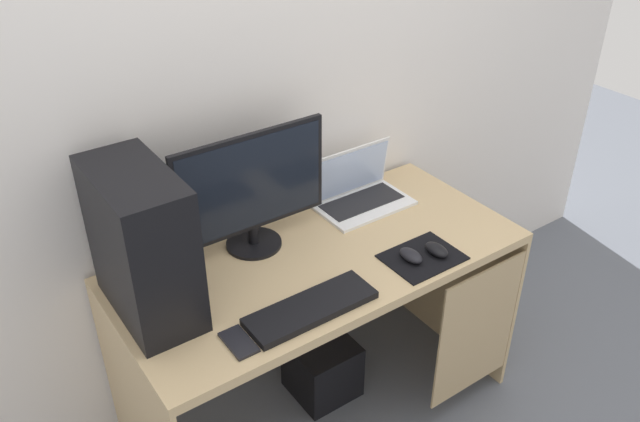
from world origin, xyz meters
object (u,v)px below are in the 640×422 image
object	(u,v)px
pc_tower	(142,245)
subwoofer	(322,367)
keyboard	(311,308)
monitor	(252,191)
mouse_right	(437,250)
mouse_left	(411,256)
cell_phone	(239,342)
laptop	(359,193)

from	to	relation	value
pc_tower	subwoofer	distance (m)	1.08
pc_tower	keyboard	xyz separation A→B (m)	(0.39, -0.30, -0.22)
monitor	mouse_right	distance (m)	0.66
mouse_right	keyboard	bearing A→B (deg)	179.45
keyboard	mouse_left	size ratio (longest dim) A/B	4.38
keyboard	mouse_left	bearing A→B (deg)	2.70
pc_tower	mouse_left	world-z (taller)	pc_tower
cell_phone	mouse_right	bearing A→B (deg)	-0.46
pc_tower	cell_phone	size ratio (longest dim) A/B	3.62
monitor	laptop	size ratio (longest dim) A/B	1.55
subwoofer	monitor	bearing A→B (deg)	154.54
laptop	mouse_left	xyz separation A→B (m)	(-0.09, -0.40, -0.02)
mouse_left	keyboard	bearing A→B (deg)	-177.30
laptop	keyboard	xyz separation A→B (m)	(-0.52, -0.42, -0.03)
pc_tower	laptop	world-z (taller)	pc_tower
keyboard	mouse_right	size ratio (longest dim) A/B	4.38
laptop	keyboard	bearing A→B (deg)	-140.67
mouse_right	monitor	bearing A→B (deg)	140.06
mouse_left	subwoofer	world-z (taller)	mouse_left
laptop	monitor	bearing A→B (deg)	-177.33
monitor	cell_phone	size ratio (longest dim) A/B	4.29
monitor	mouse_left	size ratio (longest dim) A/B	5.81
pc_tower	subwoofer	world-z (taller)	pc_tower
monitor	cell_phone	bearing A→B (deg)	-125.72
keyboard	cell_phone	world-z (taller)	keyboard
mouse_left	laptop	bearing A→B (deg)	77.21
monitor	keyboard	size ratio (longest dim) A/B	1.33
monitor	mouse_left	world-z (taller)	monitor
laptop	cell_phone	size ratio (longest dim) A/B	2.76
keyboard	pc_tower	bearing A→B (deg)	142.79
keyboard	mouse_right	bearing A→B (deg)	-0.55
cell_phone	monitor	bearing A→B (deg)	54.28
laptop	cell_phone	xyz separation A→B (m)	(-0.77, -0.42, -0.04)
laptop	mouse_left	size ratio (longest dim) A/B	3.74
cell_phone	subwoofer	bearing A→B (deg)	30.39
mouse_right	cell_phone	bearing A→B (deg)	179.54
cell_phone	subwoofer	xyz separation A→B (m)	(0.50, 0.30, -0.64)
keyboard	cell_phone	bearing A→B (deg)	179.73
mouse_left	mouse_right	world-z (taller)	same
pc_tower	keyboard	world-z (taller)	pc_tower
laptop	mouse_left	distance (m)	0.41
monitor	laptop	bearing A→B (deg)	2.67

